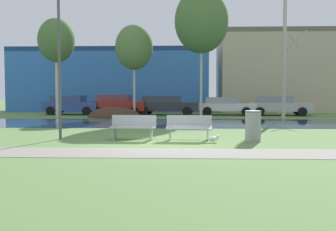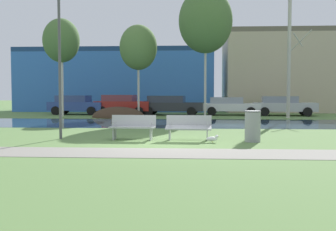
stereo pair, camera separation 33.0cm
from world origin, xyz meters
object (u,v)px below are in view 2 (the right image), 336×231
at_px(parked_suv_fifth_silver, 283,105).
at_px(parked_van_nearest_blue, 77,104).
at_px(parked_hatch_third_dark, 170,105).
at_px(parked_wagon_fourth_white, 230,105).
at_px(parked_sedan_second_red, 123,104).
at_px(bench_right, 189,127).
at_px(streetlamp, 59,32).
at_px(seagull, 213,139).
at_px(bench_left, 133,127).
at_px(trash_bin, 253,126).

bearing_deg(parked_suv_fifth_silver, parked_van_nearest_blue, 177.98).
height_order(parked_hatch_third_dark, parked_wagon_fourth_white, parked_hatch_third_dark).
distance_m(parked_van_nearest_blue, parked_sedan_second_red, 3.56).
height_order(bench_right, streetlamp, streetlamp).
relative_size(parked_van_nearest_blue, parked_wagon_fourth_white, 1.00).
bearing_deg(parked_sedan_second_red, seagull, -70.38).
distance_m(bench_left, streetlamp, 4.28).
distance_m(streetlamp, parked_suv_fifth_silver, 19.45).
height_order(seagull, parked_suv_fifth_silver, parked_suv_fifth_silver).
bearing_deg(parked_wagon_fourth_white, parked_sedan_second_red, 179.50).
height_order(trash_bin, parked_wagon_fourth_white, parked_wagon_fourth_white).
xyz_separation_m(bench_left, parked_sedan_second_red, (-3.18, 16.09, 0.32)).
relative_size(trash_bin, seagull, 2.39).
bearing_deg(parked_van_nearest_blue, parked_sedan_second_red, -2.13).
bearing_deg(parked_sedan_second_red, parked_suv_fifth_silver, -1.99).
bearing_deg(streetlamp, bench_right, -1.30).
bearing_deg(seagull, parked_van_nearest_blue, 119.45).
height_order(parked_sedan_second_red, parked_hatch_third_dark, parked_sedan_second_red).
bearing_deg(parked_wagon_fourth_white, bench_left, -106.72).
height_order(bench_left, bench_right, same).
height_order(seagull, parked_sedan_second_red, parked_sedan_second_red).
xyz_separation_m(bench_left, seagull, (2.78, -0.65, -0.34)).
relative_size(parked_van_nearest_blue, parked_suv_fifth_silver, 0.96).
relative_size(bench_right, parked_wagon_fourth_white, 0.37).
relative_size(parked_hatch_third_dark, parked_wagon_fourth_white, 1.12).
xyz_separation_m(streetlamp, parked_hatch_third_dark, (3.05, 15.82, -3.07)).
bearing_deg(parked_hatch_third_dark, bench_left, -91.45).
relative_size(seagull, parked_wagon_fourth_white, 0.10).
bearing_deg(bench_left, bench_right, 0.00).
bearing_deg(bench_left, parked_wagon_fourth_white, 73.28).
bearing_deg(bench_left, parked_van_nearest_blue, 112.57).
bearing_deg(streetlamp, parked_sedan_second_red, 91.94).
height_order(trash_bin, seagull, trash_bin).
xyz_separation_m(bench_left, parked_suv_fifth_silver, (8.60, 15.68, 0.28)).
bearing_deg(bench_right, trash_bin, -8.53).
distance_m(trash_bin, parked_van_nearest_blue, 19.81).
relative_size(seagull, parked_van_nearest_blue, 0.10).
bearing_deg(trash_bin, bench_right, 171.47).
height_order(bench_left, parked_suv_fifth_silver, parked_suv_fifth_silver).
height_order(bench_left, parked_van_nearest_blue, parked_van_nearest_blue).
bearing_deg(streetlamp, bench_left, -2.27).
bearing_deg(seagull, parked_suv_fifth_silver, 70.41).
relative_size(seagull, streetlamp, 0.08).
xyz_separation_m(bench_right, seagull, (0.81, -0.65, -0.34)).
xyz_separation_m(parked_sedan_second_red, parked_hatch_third_dark, (3.59, -0.17, -0.03)).
bearing_deg(bench_right, parked_wagon_fourth_white, 79.95).
relative_size(trash_bin, parked_hatch_third_dark, 0.22).
xyz_separation_m(parked_van_nearest_blue, parked_hatch_third_dark, (7.15, -0.30, -0.01)).
height_order(bench_left, streetlamp, streetlamp).
bearing_deg(parked_van_nearest_blue, seagull, -60.55).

